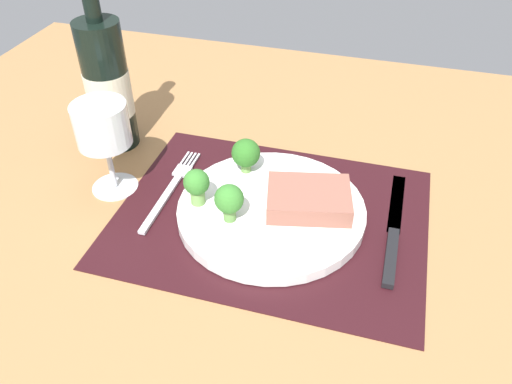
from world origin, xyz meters
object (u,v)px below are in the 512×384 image
plate (271,211)px  knife (393,234)px  wine_bottle (108,85)px  fork (171,188)px  wine_glass (104,129)px  steak (309,199)px

plate → knife: size_ratio=1.12×
knife → wine_bottle: (-45.64, 10.53, 9.88)cm
fork → wine_glass: 12.69cm
steak → plate: bearing=-164.0°
wine_glass → steak: bearing=2.1°
plate → wine_glass: 25.53cm
fork → wine_bottle: 19.38cm
wine_bottle → wine_glass: bearing=-64.2°
wine_bottle → wine_glass: 11.94cm
knife → wine_bottle: 47.86cm
fork → knife: bearing=1.8°
steak → wine_glass: bearing=-177.9°
knife → plate: bearing=-178.6°
knife → wine_glass: bearing=179.8°
fork → knife: size_ratio=0.83×
knife → wine_glass: 41.52cm
wine_bottle → fork: bearing=-35.4°
plate → steak: (4.82, 1.38, 2.14)cm
plate → fork: size_ratio=1.34×
steak → wine_bottle: size_ratio=0.38×
plate → wine_bottle: bearing=159.2°
steak → fork: bearing=179.9°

